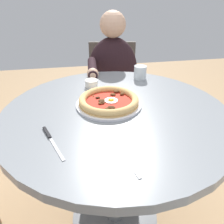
# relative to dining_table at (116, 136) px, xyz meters

# --- Properties ---
(ground_plane) EXTENTS (6.00, 6.00, 0.02)m
(ground_plane) POSITION_rel_dining_table_xyz_m (0.00, 0.00, -0.62)
(ground_plane) COLOR tan
(dining_table) EXTENTS (1.00, 1.00, 0.76)m
(dining_table) POSITION_rel_dining_table_xyz_m (0.00, 0.00, 0.00)
(dining_table) COLOR gray
(dining_table) RESTS_ON ground
(pizza_on_plate) EXTENTS (0.30, 0.30, 0.04)m
(pizza_on_plate) POSITION_rel_dining_table_xyz_m (0.04, 0.02, 0.16)
(pizza_on_plate) COLOR white
(pizza_on_plate) RESTS_ON dining_table
(water_glass) EXTENTS (0.07, 0.07, 0.08)m
(water_glass) POSITION_rel_dining_table_xyz_m (0.34, -0.21, 0.18)
(water_glass) COLOR silver
(water_glass) RESTS_ON dining_table
(steak_knife) EXTENTS (0.20, 0.09, 0.01)m
(steak_knife) POSITION_rel_dining_table_xyz_m (-0.17, 0.27, 0.15)
(steak_knife) COLOR silver
(steak_knife) RESTS_ON dining_table
(ramekin_capers) EXTENTS (0.07, 0.07, 0.04)m
(ramekin_capers) POSITION_rel_dining_table_xyz_m (0.27, 0.08, 0.17)
(ramekin_capers) COLOR white
(ramekin_capers) RESTS_ON dining_table
(fork_utensil) EXTENTS (0.16, 0.04, 0.00)m
(fork_utensil) POSITION_rel_dining_table_xyz_m (-0.33, 0.03, 0.15)
(fork_utensil) COLOR #BCBCC1
(fork_utensil) RESTS_ON dining_table
(diner_person) EXTENTS (0.49, 0.40, 1.10)m
(diner_person) POSITION_rel_dining_table_xyz_m (0.70, -0.11, -0.13)
(diner_person) COLOR #282833
(diner_person) RESTS_ON ground
(cafe_chair_diner) EXTENTS (0.48, 0.48, 0.84)m
(cafe_chair_diner) POSITION_rel_dining_table_xyz_m (0.84, -0.14, -0.10)
(cafe_chair_diner) COLOR #504A45
(cafe_chair_diner) RESTS_ON ground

